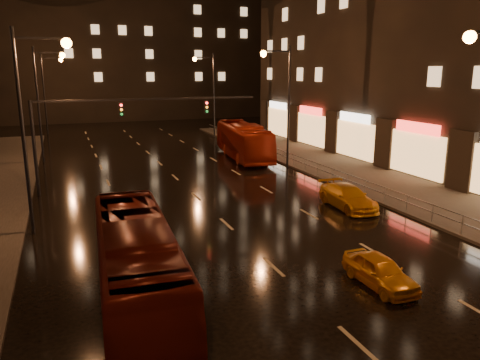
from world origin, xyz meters
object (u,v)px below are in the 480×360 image
object	(u,v)px
bus_red	(136,262)
taxi_far	(348,197)
taxi_near	(380,271)
bus_curb	(243,141)

from	to	relation	value
bus_red	taxi_far	distance (m)	15.37
bus_red	taxi_near	distance (m)	9.09
bus_red	bus_curb	world-z (taller)	bus_curb
taxi_near	taxi_far	bearing A→B (deg)	62.96
taxi_far	bus_curb	bearing A→B (deg)	91.72
bus_curb	taxi_near	size ratio (longest dim) A/B	3.33
bus_curb	bus_red	bearing A→B (deg)	-112.03
bus_red	bus_curb	xyz separation A→B (m)	(13.63, 24.66, 0.13)
taxi_far	taxi_near	bearing A→B (deg)	-114.94
bus_red	bus_curb	distance (m)	28.17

